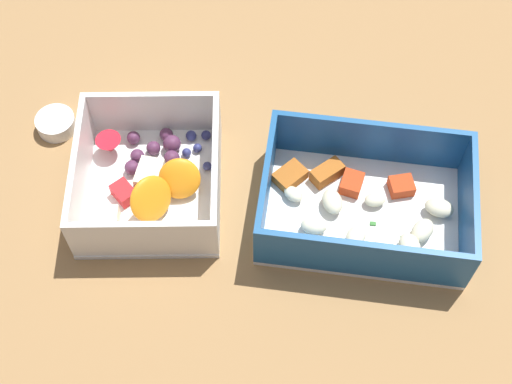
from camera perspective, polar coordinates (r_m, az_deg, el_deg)
name	(u,v)px	position (r cm, az deg, el deg)	size (l,w,h in cm)	color
table_surface	(271,204)	(74.97, 1.22, -0.98)	(80.00, 80.00, 2.00)	#9E7547
pasta_container	(364,204)	(72.24, 8.67, -0.95)	(21.35, 15.44, 6.57)	white
fruit_bowl	(150,178)	(73.73, -8.53, 1.16)	(15.83, 17.20, 6.47)	white
paper_cup_liner	(56,123)	(81.60, -15.76, 5.33)	(4.29, 4.29, 1.69)	white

